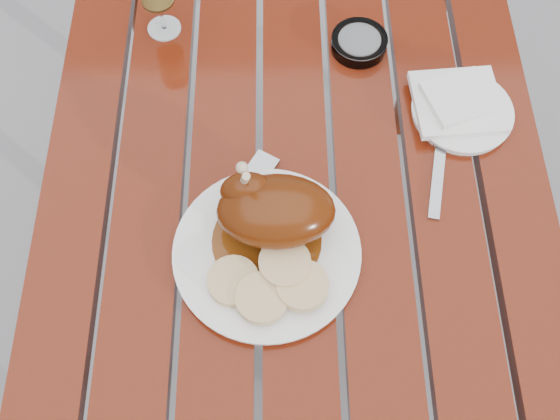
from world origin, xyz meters
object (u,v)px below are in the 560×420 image
object	(u,v)px
wine_glass	(158,0)
ashtray	(359,43)
side_plate	(462,112)
table	(291,242)
dinner_plate	(267,253)

from	to	relation	value
wine_glass	ashtray	size ratio (longest dim) A/B	1.43
wine_glass	side_plate	bearing A→B (deg)	-20.70
table	ashtray	bearing A→B (deg)	60.94
table	side_plate	bearing A→B (deg)	13.33
table	side_plate	world-z (taller)	side_plate
wine_glass	ashtray	distance (m)	0.35
dinner_plate	wine_glass	bearing A→B (deg)	112.58
table	side_plate	distance (m)	0.48
wine_glass	side_plate	world-z (taller)	wine_glass
table	wine_glass	world-z (taller)	wine_glass
table	wine_glass	distance (m)	0.56
side_plate	wine_glass	bearing A→B (deg)	159.30
dinner_plate	side_plate	world-z (taller)	dinner_plate
wine_glass	ashtray	world-z (taller)	wine_glass
dinner_plate	side_plate	bearing A→B (deg)	37.70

